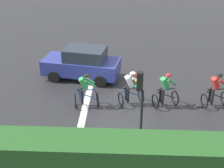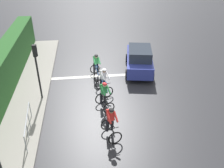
{
  "view_description": "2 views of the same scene",
  "coord_description": "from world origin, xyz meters",
  "px_view_note": "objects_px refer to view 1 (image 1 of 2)",
  "views": [
    {
      "loc": [
        12.5,
        0.38,
        7.53
      ],
      "look_at": [
        -0.08,
        -0.21,
        1.09
      ],
      "focal_mm": 49.8,
      "sensor_mm": 36.0,
      "label": 1
    },
    {
      "loc": [
        0.81,
        13.27,
        8.11
      ],
      "look_at": [
        -0.6,
        1.19,
        0.89
      ],
      "focal_mm": 39.47,
      "sensor_mm": 36.0,
      "label": 2
    }
  ],
  "objects_px": {
    "cyclist_second": "(165,91)",
    "cyclist_fourth": "(85,91)",
    "cyclist_mid": "(130,89)",
    "traffic_light_near_crossing": "(140,103)",
    "car_navy": "(82,63)",
    "cyclist_lead": "(215,91)"
  },
  "relations": [
    {
      "from": "cyclist_fourth",
      "to": "car_navy",
      "type": "xyz_separation_m",
      "value": [
        -3.03,
        -0.53,
        0.08
      ]
    },
    {
      "from": "cyclist_mid",
      "to": "traffic_light_near_crossing",
      "type": "distance_m",
      "value": 3.91
    },
    {
      "from": "cyclist_mid",
      "to": "car_navy",
      "type": "bearing_deg",
      "value": -136.31
    },
    {
      "from": "cyclist_fourth",
      "to": "traffic_light_near_crossing",
      "type": "bearing_deg",
      "value": 35.03
    },
    {
      "from": "cyclist_mid",
      "to": "car_navy",
      "type": "distance_m",
      "value": 3.75
    },
    {
      "from": "cyclist_fourth",
      "to": "traffic_light_near_crossing",
      "type": "height_order",
      "value": "traffic_light_near_crossing"
    },
    {
      "from": "car_navy",
      "to": "traffic_light_near_crossing",
      "type": "distance_m",
      "value": 7.08
    },
    {
      "from": "cyclist_lead",
      "to": "traffic_light_near_crossing",
      "type": "height_order",
      "value": "traffic_light_near_crossing"
    },
    {
      "from": "cyclist_second",
      "to": "cyclist_fourth",
      "type": "bearing_deg",
      "value": -86.83
    },
    {
      "from": "cyclist_lead",
      "to": "car_navy",
      "type": "distance_m",
      "value": 7.01
    },
    {
      "from": "cyclist_mid",
      "to": "car_navy",
      "type": "relative_size",
      "value": 0.38
    },
    {
      "from": "cyclist_lead",
      "to": "cyclist_fourth",
      "type": "xyz_separation_m",
      "value": [
        0.31,
        -5.92,
        0.0
      ]
    },
    {
      "from": "cyclist_second",
      "to": "car_navy",
      "type": "relative_size",
      "value": 0.38
    },
    {
      "from": "cyclist_second",
      "to": "cyclist_mid",
      "type": "relative_size",
      "value": 1.0
    },
    {
      "from": "cyclist_mid",
      "to": "cyclist_second",
      "type": "bearing_deg",
      "value": 86.0
    },
    {
      "from": "traffic_light_near_crossing",
      "to": "car_navy",
      "type": "bearing_deg",
      "value": -155.75
    },
    {
      "from": "cyclist_fourth",
      "to": "car_navy",
      "type": "height_order",
      "value": "car_navy"
    },
    {
      "from": "cyclist_mid",
      "to": "cyclist_fourth",
      "type": "xyz_separation_m",
      "value": [
        0.31,
        -2.06,
        0.0
      ]
    },
    {
      "from": "cyclist_lead",
      "to": "car_navy",
      "type": "relative_size",
      "value": 0.38
    },
    {
      "from": "cyclist_lead",
      "to": "traffic_light_near_crossing",
      "type": "distance_m",
      "value": 5.3
    },
    {
      "from": "cyclist_lead",
      "to": "cyclist_mid",
      "type": "relative_size",
      "value": 1.0
    },
    {
      "from": "cyclist_lead",
      "to": "cyclist_second",
      "type": "height_order",
      "value": "same"
    }
  ]
}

